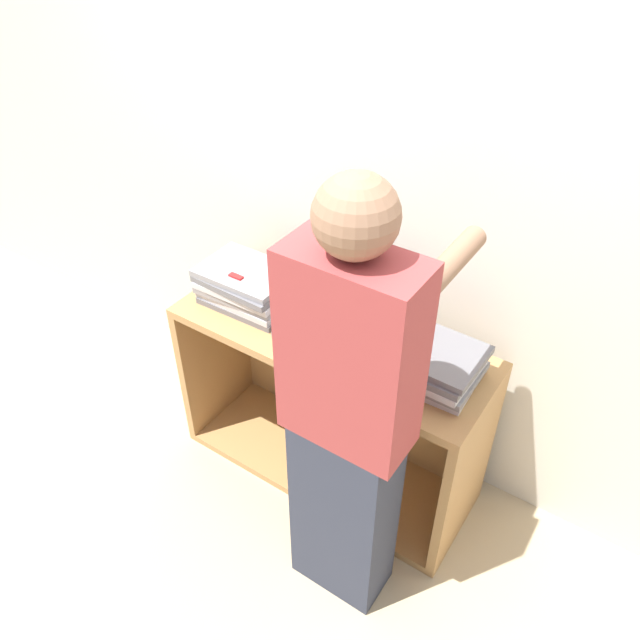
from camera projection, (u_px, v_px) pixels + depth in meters
name	position (u px, v px, depth m)	size (l,w,h in m)	color
ground_plane	(299.00, 501.00, 2.72)	(12.00, 12.00, 0.00)	tan
wall_back	(381.00, 201.00, 2.35)	(8.00, 0.05, 2.40)	beige
cart	(338.00, 397.00, 2.67)	(1.28, 0.47, 0.78)	#A87A47
laptop_open	(339.00, 316.00, 2.39)	(0.37, 0.35, 0.27)	gray
laptop_stack_left	(249.00, 286.00, 2.52)	(0.39, 0.28, 0.15)	slate
laptop_stack_right	(425.00, 361.00, 2.18)	(0.39, 0.29, 0.13)	#B7B7BC
person	(349.00, 422.00, 1.94)	(0.40, 0.53, 1.69)	#2D3342
inventory_tag	(236.00, 276.00, 2.42)	(0.06, 0.02, 0.01)	red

